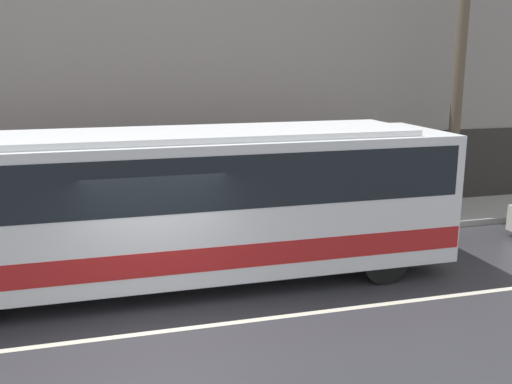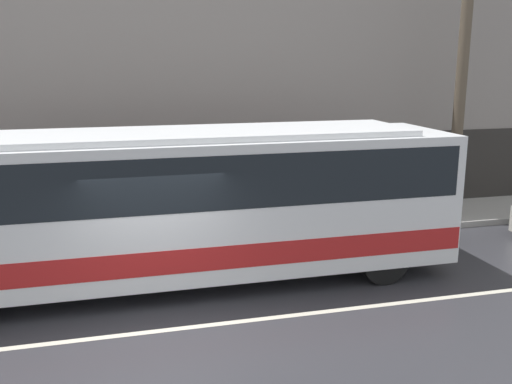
{
  "view_description": "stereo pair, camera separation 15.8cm",
  "coord_description": "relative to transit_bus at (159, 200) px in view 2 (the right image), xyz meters",
  "views": [
    {
      "loc": [
        -0.87,
        -8.9,
        4.46
      ],
      "look_at": [
        2.18,
        2.13,
        1.8
      ],
      "focal_mm": 40.0,
      "sensor_mm": 36.0,
      "label": 1
    },
    {
      "loc": [
        -0.71,
        -8.94,
        4.46
      ],
      "look_at": [
        2.18,
        2.13,
        1.8
      ],
      "focal_mm": 40.0,
      "sensor_mm": 36.0,
      "label": 2
    }
  ],
  "objects": [
    {
      "name": "ground_plane",
      "position": [
        -0.2,
        -2.13,
        -1.75
      ],
      "size": [
        60.0,
        60.0,
        0.0
      ],
      "primitive_type": "plane",
      "color": "#333338"
    },
    {
      "name": "pedestrian_waiting",
      "position": [
        -1.36,
        3.32,
        -0.85
      ],
      "size": [
        0.36,
        0.36,
        1.6
      ],
      "color": "navy",
      "rests_on": "sidewalk"
    },
    {
      "name": "transit_bus",
      "position": [
        0.0,
        0.0,
        0.0
      ],
      "size": [
        11.99,
        2.62,
        3.1
      ],
      "color": "white",
      "rests_on": "ground_plane"
    },
    {
      "name": "building_facade",
      "position": [
        -0.2,
        4.42,
        2.79
      ],
      "size": [
        60.0,
        0.35,
        9.42
      ],
      "color": "gray",
      "rests_on": "ground_plane"
    },
    {
      "name": "utility_pole_near",
      "position": [
        8.42,
        2.67,
        2.17
      ],
      "size": [
        0.31,
        0.31,
        7.52
      ],
      "color": "brown",
      "rests_on": "sidewalk"
    },
    {
      "name": "sidewalk",
      "position": [
        -0.2,
        3.07,
        -1.67
      ],
      "size": [
        60.0,
        2.4,
        0.17
      ],
      "color": "#A09E99",
      "rests_on": "ground_plane"
    },
    {
      "name": "lane_stripe",
      "position": [
        -0.2,
        -2.13,
        -1.75
      ],
      "size": [
        54.0,
        0.14,
        0.01
      ],
      "color": "beige",
      "rests_on": "ground_plane"
    }
  ]
}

